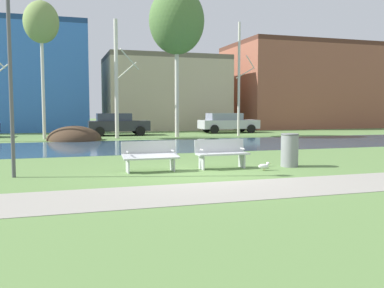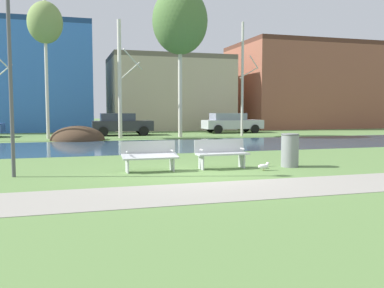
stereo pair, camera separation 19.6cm
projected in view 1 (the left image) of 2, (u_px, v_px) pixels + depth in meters
ground_plane at (134, 145)px, 21.02m from camera, size 120.00×120.00×0.00m
paved_path_strip at (231, 190)px, 9.26m from camera, size 60.00×2.19×0.01m
river_band at (137, 146)px, 20.35m from camera, size 80.00×7.65×0.01m
soil_mound at (74, 140)px, 24.25m from camera, size 3.10×3.21×1.65m
bench_left at (150, 155)px, 12.05m from camera, size 1.60×0.58×0.87m
bench_right at (222, 153)px, 12.71m from camera, size 1.60×0.58×0.87m
trash_bin at (290, 150)px, 13.10m from camera, size 0.56×0.56×1.03m
seagull at (264, 166)px, 12.31m from camera, size 0.39×0.15×0.24m
streetlamp at (9, 28)px, 10.74m from camera, size 0.32×0.32×5.85m
birch_left at (41, 23)px, 24.56m from camera, size 2.04×2.04×8.80m
birch_center_left at (117, 78)px, 25.75m from camera, size 1.52×2.64×7.24m
birch_center at (177, 21)px, 26.31m from camera, size 3.47×3.47×9.39m
birch_center_right at (239, 79)px, 27.73m from camera, size 1.18×2.08×7.46m
parked_sedan_second_dark at (118, 124)px, 28.61m from camera, size 4.09×2.10×1.50m
parked_hatch_third_silver at (227, 122)px, 31.78m from camera, size 4.43×2.17×1.48m
building_blue_store at (10, 77)px, 34.23m from camera, size 12.01×7.60×8.72m
building_beige_block at (164, 93)px, 37.26m from camera, size 10.26×7.22×6.34m
building_brick_low at (312, 87)px, 41.73m from camera, size 16.41×8.93×7.99m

